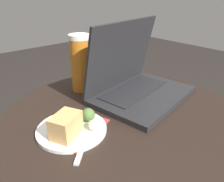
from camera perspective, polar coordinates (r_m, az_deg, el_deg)
table at (r=0.73m, az=2.91°, el=-15.85°), size 0.72×0.72×0.53m
napkin at (r=0.59m, az=-9.11°, el=-9.82°), size 0.19×0.16×0.00m
laptop at (r=0.74m, az=6.17°, el=2.47°), size 0.36×0.29×0.25m
beer_glass at (r=0.77m, az=-8.18°, el=7.20°), size 0.07×0.07×0.20m
snack_plate at (r=0.57m, az=-10.45°, el=-8.93°), size 0.18×0.18×0.07m
fork at (r=0.56m, az=-6.68°, el=-11.49°), size 0.14×0.13×0.00m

